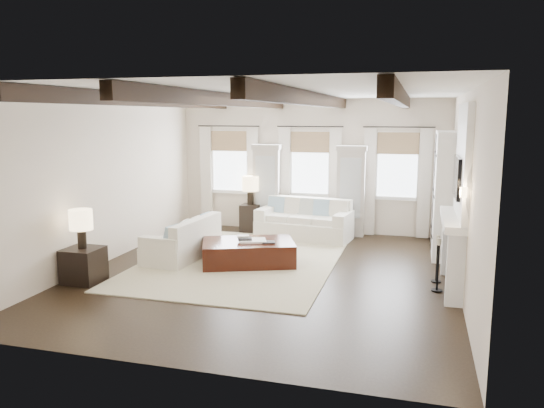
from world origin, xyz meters
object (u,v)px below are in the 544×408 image
(sofa_back, at_px, (305,222))
(side_table_back, at_px, (251,218))
(ottoman, at_px, (248,253))
(side_table_front, at_px, (84,265))
(sofa_left, at_px, (185,242))

(sofa_back, bearing_deg, side_table_back, 166.66)
(sofa_back, xyz_separation_m, ottoman, (-0.58, -2.43, -0.15))
(side_table_front, distance_m, side_table_back, 4.81)
(sofa_left, xyz_separation_m, ottoman, (1.36, -0.10, -0.10))
(sofa_left, bearing_deg, side_table_front, -118.12)
(sofa_back, distance_m, side_table_back, 1.47)
(side_table_back, bearing_deg, sofa_left, -100.80)
(sofa_left, relative_size, ottoman, 1.14)
(sofa_left, bearing_deg, side_table_back, 79.20)
(sofa_back, xyz_separation_m, side_table_front, (-2.95, -4.22, -0.07))
(ottoman, distance_m, side_table_back, 2.90)
(sofa_left, xyz_separation_m, side_table_back, (0.51, 2.67, 0.01))
(sofa_back, height_order, side_table_back, sofa_back)
(sofa_left, height_order, side_table_back, sofa_left)
(sofa_back, height_order, side_table_front, sofa_back)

